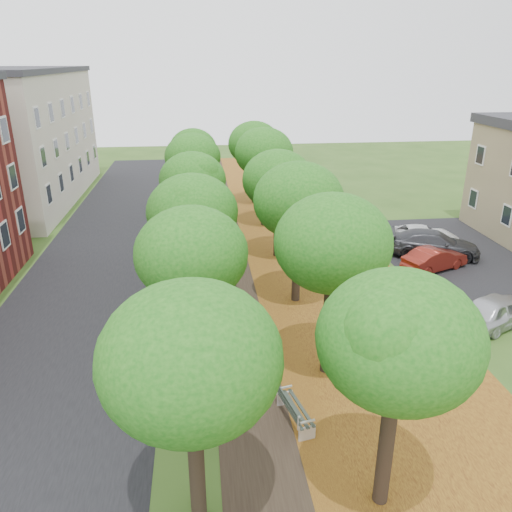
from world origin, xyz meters
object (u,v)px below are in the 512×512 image
object	(u,v)px
car_grey	(434,244)
car_red	(435,259)
bench	(294,409)
car_white	(423,236)
car_silver	(499,310)

from	to	relation	value
car_grey	car_red	bearing A→B (deg)	175.11
bench	car_grey	distance (m)	17.45
bench	car_red	distance (m)	15.35
car_grey	car_white	world-z (taller)	car_grey
car_silver	car_grey	xyz separation A→B (m)	(0.87, 8.28, 0.04)
car_red	car_grey	distance (m)	2.19
bench	car_grey	size ratio (longest dim) A/B	0.39
bench	car_white	world-z (taller)	car_white
bench	car_red	world-z (taller)	car_red
car_white	car_grey	bearing A→B (deg)	-174.35
car_grey	car_white	xyz separation A→B (m)	(0.16, 1.83, -0.14)
car_red	car_white	size ratio (longest dim) A/B	0.86
car_red	car_silver	bearing A→B (deg)	157.62
bench	car_silver	distance (m)	11.42
bench	car_white	xyz separation A→B (m)	(11.16, 15.38, 0.14)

